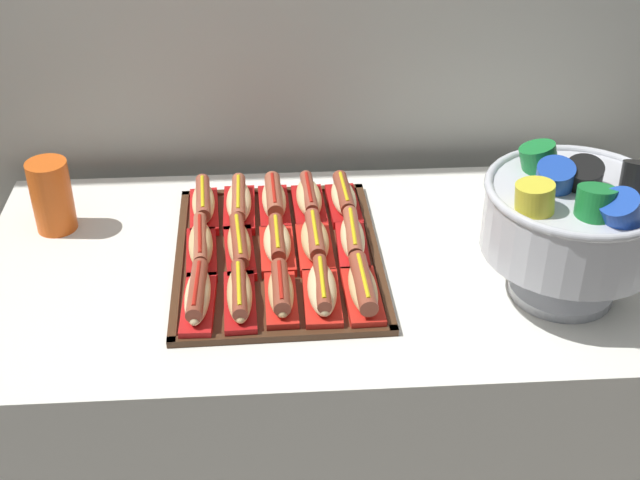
# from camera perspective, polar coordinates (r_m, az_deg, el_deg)

# --- Properties ---
(buffet_table) EXTENTS (1.40, 0.74, 0.78)m
(buffet_table) POSITION_cam_1_polar(r_m,az_deg,el_deg) (1.94, 0.56, -10.52)
(buffet_table) COLOR white
(buffet_table) RESTS_ON ground_plane
(serving_tray) EXTENTS (0.42, 0.53, 0.01)m
(serving_tray) POSITION_cam_1_polar(r_m,az_deg,el_deg) (1.71, -2.84, -1.08)
(serving_tray) COLOR #472B19
(serving_tray) RESTS_ON buffet_table
(hot_dog_0) EXTENTS (0.06, 0.18, 0.06)m
(hot_dog_0) POSITION_cam_1_polar(r_m,az_deg,el_deg) (1.56, -8.15, -3.75)
(hot_dog_0) COLOR red
(hot_dog_0) RESTS_ON serving_tray
(hot_dog_1) EXTENTS (0.06, 0.18, 0.06)m
(hot_dog_1) POSITION_cam_1_polar(r_m,az_deg,el_deg) (1.56, -5.38, -3.72)
(hot_dog_1) COLOR #B21414
(hot_dog_1) RESTS_ON serving_tray
(hot_dog_2) EXTENTS (0.06, 0.16, 0.06)m
(hot_dog_2) POSITION_cam_1_polar(r_m,az_deg,el_deg) (1.56, -2.62, -3.55)
(hot_dog_2) COLOR red
(hot_dog_2) RESTS_ON serving_tray
(hot_dog_3) EXTENTS (0.07, 0.17, 0.06)m
(hot_dog_3) POSITION_cam_1_polar(r_m,az_deg,el_deg) (1.56, 0.13, -3.40)
(hot_dog_3) COLOR red
(hot_dog_3) RESTS_ON serving_tray
(hot_dog_4) EXTENTS (0.07, 0.18, 0.06)m
(hot_dog_4) POSITION_cam_1_polar(r_m,az_deg,el_deg) (1.57, 2.87, -3.27)
(hot_dog_4) COLOR red
(hot_dog_4) RESTS_ON serving_tray
(hot_dog_5) EXTENTS (0.07, 0.18, 0.06)m
(hot_dog_5) POSITION_cam_1_polar(r_m,az_deg,el_deg) (1.69, -7.95, -0.41)
(hot_dog_5) COLOR #B21414
(hot_dog_5) RESTS_ON serving_tray
(hot_dog_6) EXTENTS (0.07, 0.18, 0.06)m
(hot_dog_6) POSITION_cam_1_polar(r_m,az_deg,el_deg) (1.69, -5.41, -0.38)
(hot_dog_6) COLOR #B21414
(hot_dog_6) RESTS_ON serving_tray
(hot_dog_7) EXTENTS (0.07, 0.16, 0.06)m
(hot_dog_7) POSITION_cam_1_polar(r_m,az_deg,el_deg) (1.69, -2.87, -0.26)
(hot_dog_7) COLOR red
(hot_dog_7) RESTS_ON serving_tray
(hot_dog_8) EXTENTS (0.07, 0.17, 0.06)m
(hot_dog_8) POSITION_cam_1_polar(r_m,az_deg,el_deg) (1.69, -0.34, -0.08)
(hot_dog_8) COLOR red
(hot_dog_8) RESTS_ON serving_tray
(hot_dog_9) EXTENTS (0.06, 0.17, 0.06)m
(hot_dog_9) POSITION_cam_1_polar(r_m,az_deg,el_deg) (1.70, 2.18, 0.05)
(hot_dog_9) COLOR red
(hot_dog_9) RESTS_ON serving_tray
(hot_dog_10) EXTENTS (0.07, 0.17, 0.06)m
(hot_dog_10) POSITION_cam_1_polar(r_m,az_deg,el_deg) (1.84, -7.77, 2.41)
(hot_dog_10) COLOR red
(hot_dog_10) RESTS_ON serving_tray
(hot_dog_11) EXTENTS (0.07, 0.18, 0.06)m
(hot_dog_11) POSITION_cam_1_polar(r_m,az_deg,el_deg) (1.83, -5.43, 2.45)
(hot_dog_11) COLOR #B21414
(hot_dog_11) RESTS_ON serving_tray
(hot_dog_12) EXTENTS (0.07, 0.17, 0.06)m
(hot_dog_12) POSITION_cam_1_polar(r_m,az_deg,el_deg) (1.83, -3.08, 2.63)
(hot_dog_12) COLOR #B21414
(hot_dog_12) RESTS_ON serving_tray
(hot_dog_13) EXTENTS (0.07, 0.17, 0.06)m
(hot_dog_13) POSITION_cam_1_polar(r_m,az_deg,el_deg) (1.83, -0.74, 2.72)
(hot_dog_13) COLOR #B21414
(hot_dog_13) RESTS_ON serving_tray
(hot_dog_14) EXTENTS (0.07, 0.16, 0.06)m
(hot_dog_14) POSITION_cam_1_polar(r_m,az_deg,el_deg) (1.84, 1.59, 2.78)
(hot_dog_14) COLOR #B21414
(hot_dog_14) RESTS_ON serving_tray
(punch_bowl) EXTENTS (0.33, 0.33, 0.28)m
(punch_bowl) POSITION_cam_1_polar(r_m,az_deg,el_deg) (1.58, 16.59, 1.45)
(punch_bowl) COLOR silver
(punch_bowl) RESTS_ON buffet_table
(cup_stack) EXTENTS (0.08, 0.08, 0.16)m
(cup_stack) POSITION_cam_1_polar(r_m,az_deg,el_deg) (1.85, -17.45, 2.82)
(cup_stack) COLOR #EA5B19
(cup_stack) RESTS_ON buffet_table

